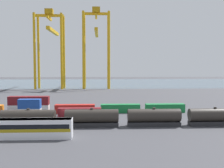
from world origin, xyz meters
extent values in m
plane|color=#424247|center=(0.00, 40.00, 0.00)|extent=(420.00, 420.00, 0.00)
cube|color=#475B6B|center=(0.00, 145.06, 0.00)|extent=(400.00, 110.00, 0.01)
cube|color=silver|center=(-6.09, -20.29, 1.95)|extent=(20.00, 3.10, 3.90)
cube|color=#9E8414|center=(-6.09, -20.29, 1.85)|extent=(19.60, 3.14, 0.64)
cube|color=black|center=(-6.09, -20.29, 2.63)|extent=(19.20, 3.13, 0.90)
cube|color=slate|center=(-6.09, -20.29, 3.72)|extent=(19.80, 2.85, 0.36)
cube|color=#232326|center=(-7.38, -10.81, 0.55)|extent=(12.65, 2.50, 1.10)
cylinder|color=#2D2823|center=(-7.38, -10.81, 2.64)|extent=(12.65, 3.07, 3.07)
cylinder|color=#2D2823|center=(-7.38, -10.81, 4.35)|extent=(0.70, 0.70, 0.36)
cube|color=#232326|center=(7.58, -10.81, 0.55)|extent=(12.65, 2.50, 1.10)
cylinder|color=#2D2823|center=(7.58, -10.81, 2.64)|extent=(12.65, 3.07, 3.07)
cylinder|color=#2D2823|center=(7.58, -10.81, 4.35)|extent=(0.70, 0.70, 0.36)
cube|color=#232326|center=(22.53, -10.81, 0.55)|extent=(12.65, 2.50, 1.10)
cylinder|color=#2D2823|center=(22.53, -10.81, 2.64)|extent=(12.65, 3.07, 3.07)
cylinder|color=#2D2823|center=(22.53, -10.81, 4.35)|extent=(0.70, 0.70, 0.36)
cube|color=#232326|center=(37.48, -10.81, 0.55)|extent=(12.65, 2.50, 1.10)
cylinder|color=#2D2823|center=(37.48, -10.81, 2.64)|extent=(12.65, 3.07, 3.07)
cylinder|color=#2D2823|center=(37.48, -10.81, 4.35)|extent=(0.70, 0.70, 0.36)
cube|color=silver|center=(-10.09, 1.18, 1.30)|extent=(6.04, 2.44, 2.60)
cube|color=#1C4299|center=(-10.09, 1.18, 3.90)|extent=(6.04, 2.44, 2.60)
cube|color=maroon|center=(3.82, 1.18, 1.30)|extent=(12.10, 2.44, 2.60)
cube|color=silver|center=(-12.07, 7.89, 1.30)|extent=(12.10, 2.44, 2.60)
cube|color=maroon|center=(-12.07, 7.89, 3.90)|extent=(12.10, 2.44, 2.60)
cube|color=#AD211C|center=(1.87, 7.89, 1.30)|extent=(12.10, 2.44, 2.60)
cube|color=#197538|center=(15.81, 7.89, 1.30)|extent=(12.10, 2.44, 2.60)
cube|color=#197538|center=(29.75, 7.89, 1.30)|extent=(12.10, 2.44, 2.60)
cylinder|color=gold|center=(-29.55, 89.88, 22.84)|extent=(1.50, 1.50, 45.68)
cylinder|color=gold|center=(-13.44, 89.88, 22.84)|extent=(1.50, 1.50, 45.68)
cylinder|color=gold|center=(-29.55, 100.38, 22.84)|extent=(1.50, 1.50, 45.68)
cylinder|color=gold|center=(-13.44, 100.38, 22.84)|extent=(1.50, 1.50, 45.68)
cube|color=gold|center=(-21.50, 95.13, 44.88)|extent=(17.71, 1.20, 1.60)
cube|color=gold|center=(-21.50, 95.13, 43.28)|extent=(1.20, 12.10, 1.60)
cube|color=gold|center=(-21.50, 108.48, 36.95)|extent=(2.00, 38.15, 2.00)
cube|color=#A77A10|center=(-21.50, 95.13, 47.28)|extent=(4.80, 4.00, 3.20)
cylinder|color=gold|center=(-0.32, 90.04, 23.51)|extent=(1.50, 1.50, 47.03)
cylinder|color=gold|center=(15.08, 90.04, 23.51)|extent=(1.50, 1.50, 47.03)
cylinder|color=gold|center=(-0.32, 100.22, 23.51)|extent=(1.50, 1.50, 47.03)
cylinder|color=gold|center=(15.08, 100.22, 23.51)|extent=(1.50, 1.50, 47.03)
cube|color=gold|center=(7.38, 95.13, 46.23)|extent=(17.00, 1.20, 1.60)
cube|color=gold|center=(7.38, 95.13, 44.63)|extent=(1.20, 11.78, 1.60)
cube|color=gold|center=(7.38, 109.46, 36.21)|extent=(2.00, 40.93, 2.00)
cube|color=#A77A10|center=(7.38, 95.13, 48.63)|extent=(4.80, 4.00, 3.20)
camera|label=1|loc=(9.54, -74.41, 14.79)|focal=43.26mm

